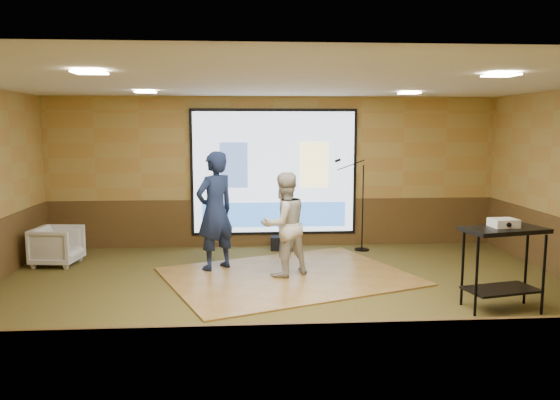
{
  "coord_description": "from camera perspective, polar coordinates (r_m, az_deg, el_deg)",
  "views": [
    {
      "loc": [
        -0.62,
        -7.4,
        2.42
      ],
      "look_at": [
        -0.06,
        0.81,
        1.3
      ],
      "focal_mm": 35.0,
      "sensor_mm": 36.0,
      "label": 1
    }
  ],
  "objects": [
    {
      "name": "wainscot_back",
      "position": [
        11.07,
        -0.63,
        -2.37
      ],
      "size": [
        9.0,
        0.04,
        0.95
      ],
      "primitive_type": "cube",
      "color": "#51331B",
      "rests_on": "ground"
    },
    {
      "name": "room_shell",
      "position": [
        7.43,
        0.9,
        5.24
      ],
      "size": [
        9.04,
        7.04,
        3.02
      ],
      "color": "#A78B45",
      "rests_on": "ground"
    },
    {
      "name": "player_right",
      "position": [
        8.72,
        0.42,
        -2.56
      ],
      "size": [
        1.01,
        0.95,
        1.67
      ],
      "primitive_type": "imported",
      "rotation": [
        0.0,
        0.0,
        3.65
      ],
      "color": "#BDB8AC",
      "rests_on": "dance_floor"
    },
    {
      "name": "dance_floor",
      "position": [
        8.88,
        0.87,
        -7.98
      ],
      "size": [
        4.48,
        3.98,
        0.03
      ],
      "primitive_type": "cube",
      "rotation": [
        0.0,
        0.0,
        0.37
      ],
      "color": "olive",
      "rests_on": "ground"
    },
    {
      "name": "downlight_ne",
      "position": [
        9.64,
        13.37,
        10.82
      ],
      "size": [
        0.32,
        0.32,
        0.02
      ],
      "primitive_type": "cube",
      "color": "beige",
      "rests_on": "room_shell"
    },
    {
      "name": "av_table",
      "position": [
        7.74,
        22.3,
        -4.9
      ],
      "size": [
        1.05,
        0.55,
        1.11
      ],
      "rotation": [
        0.0,
        0.0,
        0.22
      ],
      "color": "black",
      "rests_on": "ground"
    },
    {
      "name": "projector",
      "position": [
        7.72,
        22.32,
        -2.22
      ],
      "size": [
        0.35,
        0.3,
        0.11
      ],
      "primitive_type": "cube",
      "rotation": [
        0.0,
        0.0,
        0.07
      ],
      "color": "silver",
      "rests_on": "av_table"
    },
    {
      "name": "player_left",
      "position": [
        9.15,
        -6.8,
        -1.13
      ],
      "size": [
        0.86,
        0.83,
        1.98
      ],
      "primitive_type": "imported",
      "rotation": [
        0.0,
        0.0,
        3.83
      ],
      "color": "#152043",
      "rests_on": "dance_floor"
    },
    {
      "name": "downlight_se",
      "position": [
        6.56,
        22.09,
        12.0
      ],
      "size": [
        0.32,
        0.32,
        0.02
      ],
      "primitive_type": "cube",
      "color": "beige",
      "rests_on": "room_shell"
    },
    {
      "name": "ground",
      "position": [
        7.81,
        0.87,
        -10.3
      ],
      "size": [
        9.0,
        9.0,
        0.0
      ],
      "primitive_type": "plane",
      "color": "#31391A",
      "rests_on": "ground"
    },
    {
      "name": "banquet_chair",
      "position": [
        10.32,
        -22.25,
        -4.46
      ],
      "size": [
        0.83,
        0.82,
        0.68
      ],
      "primitive_type": "imported",
      "rotation": [
        0.0,
        0.0,
        1.45
      ],
      "color": "gray",
      "rests_on": "ground"
    },
    {
      "name": "downlight_sw",
      "position": [
        6.13,
        -19.28,
        12.48
      ],
      "size": [
        0.32,
        0.32,
        0.02
      ],
      "primitive_type": "cube",
      "color": "beige",
      "rests_on": "room_shell"
    },
    {
      "name": "wainscot_front",
      "position": [
        4.42,
        4.85,
        -18.39
      ],
      "size": [
        9.0,
        0.04,
        0.95
      ],
      "primitive_type": "cube",
      "color": "#51331B",
      "rests_on": "ground"
    },
    {
      "name": "projector_screen",
      "position": [
        10.89,
        -0.62,
        2.77
      ],
      "size": [
        3.32,
        0.06,
        2.52
      ],
      "color": "black",
      "rests_on": "room_shell"
    },
    {
      "name": "duffel_bag",
      "position": [
        10.75,
        0.18,
        -4.54
      ],
      "size": [
        0.45,
        0.32,
        0.27
      ],
      "primitive_type": "cube",
      "rotation": [
        0.0,
        0.0,
        -0.1
      ],
      "color": "black",
      "rests_on": "ground"
    },
    {
      "name": "downlight_nw",
      "position": [
        9.35,
        -13.88,
        10.9
      ],
      "size": [
        0.32,
        0.32,
        0.02
      ],
      "primitive_type": "cube",
      "color": "beige",
      "rests_on": "room_shell"
    },
    {
      "name": "mic_stand",
      "position": [
        10.77,
        8.3,
        -2.65
      ],
      "size": [
        0.71,
        0.29,
        1.81
      ],
      "rotation": [
        0.0,
        0.0,
        0.24
      ],
      "color": "black",
      "rests_on": "ground"
    }
  ]
}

